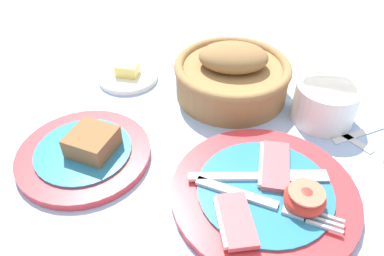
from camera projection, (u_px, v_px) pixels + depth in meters
ground_plane at (213, 181)px, 0.51m from camera, size 3.00×3.00×0.00m
breakfast_plate at (266, 195)px, 0.48m from camera, size 0.24×0.24×0.04m
bread_plate at (85, 152)px, 0.54m from camera, size 0.19×0.19×0.05m
sugar_cup at (325, 102)px, 0.59m from camera, size 0.10×0.10×0.06m
bread_basket at (232, 75)px, 0.64m from camera, size 0.20×0.20×0.10m
butter_dish at (128, 75)px, 0.70m from camera, size 0.11×0.11×0.03m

